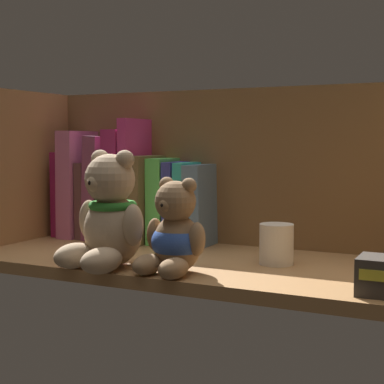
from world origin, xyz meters
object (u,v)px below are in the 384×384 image
at_px(book_2, 94,200).
at_px(teddy_bear_smaller, 175,236).
at_px(book_0, 70,193).
at_px(book_5, 127,185).
at_px(book_11, 202,205).
at_px(book_1, 82,184).
at_px(book_4, 116,194).
at_px(pillar_candle, 276,244).
at_px(book_10, 188,203).
at_px(book_6, 140,180).
at_px(book_9, 178,203).
at_px(teddy_bear_larger, 109,217).
at_px(book_7, 151,198).
at_px(book_8, 165,200).
at_px(book_3, 105,187).

distance_m(book_2, teddy_bear_smaller, 0.39).
bearing_deg(book_0, teddy_bear_smaller, -32.03).
relative_size(book_5, book_11, 1.43).
distance_m(book_1, book_5, 0.11).
bearing_deg(book_4, pillar_candle, -15.90).
xyz_separation_m(book_0, book_10, (0.28, 0.00, -0.01)).
bearing_deg(book_10, book_6, 180.00).
relative_size(book_9, teddy_bear_larger, 0.86).
bearing_deg(book_11, book_10, 180.00).
bearing_deg(book_7, teddy_bear_larger, -75.54).
xyz_separation_m(book_4, book_11, (0.19, 0.00, -0.01)).
bearing_deg(book_6, teddy_bear_larger, -69.87).
xyz_separation_m(book_0, pillar_candle, (0.49, -0.11, -0.05)).
relative_size(book_1, book_6, 0.91).
distance_m(book_6, teddy_bear_smaller, 0.31).
height_order(book_8, book_9, book_8).
bearing_deg(teddy_bear_smaller, book_4, 137.91).
xyz_separation_m(book_0, book_11, (0.31, 0.00, -0.01)).
bearing_deg(book_10, book_2, 180.00).
bearing_deg(teddy_bear_smaller, book_0, 147.97).
height_order(book_3, book_4, book_3).
distance_m(book_3, book_10, 0.19).
xyz_separation_m(book_1, book_6, (0.14, 0.00, 0.01)).
bearing_deg(book_9, book_1, 180.00).
xyz_separation_m(book_6, teddy_bear_larger, (0.09, -0.24, -0.04)).
xyz_separation_m(book_4, teddy_bear_smaller, (0.26, -0.23, -0.03)).
distance_m(book_1, book_8, 0.20).
bearing_deg(pillar_candle, book_4, 164.10).
distance_m(book_5, book_8, 0.09).
distance_m(book_6, book_11, 0.14).
xyz_separation_m(book_3, teddy_bear_smaller, (0.28, -0.23, -0.05)).
bearing_deg(book_3, book_2, 180.00).
relative_size(book_1, book_4, 1.21).
xyz_separation_m(teddy_bear_larger, pillar_candle, (0.23, 0.13, -0.05)).
distance_m(book_5, book_9, 0.12).
xyz_separation_m(book_1, teddy_bear_larger, (0.23, -0.24, -0.03)).
relative_size(teddy_bear_larger, pillar_candle, 2.82).
distance_m(book_5, pillar_candle, 0.37).
relative_size(book_8, book_10, 1.05).
bearing_deg(book_5, book_3, 180.00).
xyz_separation_m(book_11, teddy_bear_larger, (-0.05, -0.24, 0.00)).
xyz_separation_m(book_7, book_9, (0.06, 0.00, -0.01)).
relative_size(book_5, book_8, 1.34).
bearing_deg(book_10, book_5, 180.00).
bearing_deg(teddy_bear_smaller, book_11, 105.54).
relative_size(book_1, book_2, 1.42).
bearing_deg(book_4, teddy_bear_larger, -58.97).
relative_size(book_6, book_10, 1.53).
distance_m(book_1, book_3, 0.06).
relative_size(book_0, book_6, 0.73).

